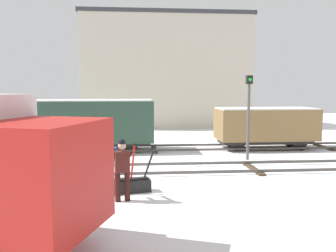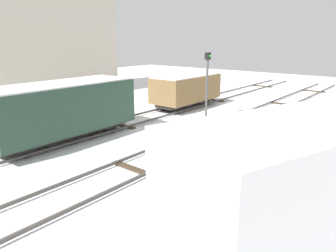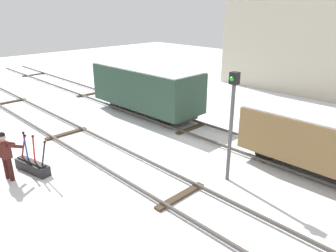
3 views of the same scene
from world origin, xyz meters
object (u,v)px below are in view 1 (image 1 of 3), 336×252
object	(u,v)px
switch_lever_frame	(125,184)
signal_post	(249,108)
freight_car_near_switch	(88,122)
rail_worker	(122,166)
freight_car_mid_siding	(265,125)

from	to	relation	value
switch_lever_frame	signal_post	xyz separation A→B (m)	(5.04, 4.37, 1.97)
signal_post	freight_car_near_switch	distance (m)	7.60
rail_worker	freight_car_near_switch	bearing A→B (deg)	92.85
switch_lever_frame	rail_worker	distance (m)	1.01
signal_post	freight_car_mid_siding	distance (m)	3.30
signal_post	freight_car_mid_siding	bearing A→B (deg)	56.44
switch_lever_frame	freight_car_near_switch	distance (m)	7.38
switch_lever_frame	signal_post	world-z (taller)	signal_post
rail_worker	freight_car_near_switch	world-z (taller)	freight_car_near_switch
switch_lever_frame	freight_car_near_switch	size ratio (longest dim) A/B	0.28
rail_worker	signal_post	bearing A→B (deg)	33.39
freight_car_near_switch	signal_post	bearing A→B (deg)	-21.09
freight_car_mid_siding	rail_worker	bearing A→B (deg)	-131.39
switch_lever_frame	rail_worker	world-z (taller)	rail_worker
switch_lever_frame	freight_car_mid_siding	xyz separation A→B (m)	(6.79, 6.99, 0.97)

